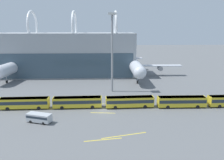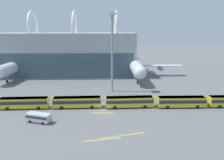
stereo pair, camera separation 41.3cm
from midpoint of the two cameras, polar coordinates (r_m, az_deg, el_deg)
name	(u,v)px [view 1 (the left image)]	position (r m, az deg, el deg)	size (l,w,h in m)	color
ground_plane	(104,112)	(58.67, -2.27, -8.29)	(440.00, 440.00, 0.00)	slate
airliner_at_gate_near	(19,65)	(106.86, -23.12, 3.61)	(39.57, 37.44, 15.89)	silver
airliner_at_gate_far	(133,64)	(99.50, 5.50, 4.16)	(44.30, 41.87, 14.73)	silver
shuttle_bus_0	(24,102)	(64.85, -22.11, -5.45)	(13.41, 2.88, 3.06)	gold
shuttle_bus_1	(78,102)	(61.61, -9.19, -5.57)	(13.42, 2.93, 3.06)	gold
shuttle_bus_2	(130,101)	(61.29, 4.44, -5.53)	(13.45, 3.12, 3.06)	gold
shuttle_bus_3	(182,101)	(64.17, 17.54, -5.26)	(13.37, 2.73, 3.06)	gold
service_van_foreground	(39,117)	(54.85, -18.71, -9.20)	(6.20, 3.82, 2.17)	#B2B7BC
floodlight_mast	(112,43)	(73.60, -0.13, 9.64)	(2.74, 2.74, 26.45)	gray
lane_stripe_0	(103,140)	(45.28, -2.61, -15.32)	(7.71, 0.25, 0.01)	yellow
lane_stripe_1	(124,135)	(46.89, 2.98, -14.23)	(9.77, 0.25, 0.01)	yellow
lane_stripe_2	(96,104)	(64.15, -4.42, -6.36)	(6.04, 0.25, 0.01)	yellow
lane_stripe_3	(75,106)	(63.98, -9.89, -6.58)	(7.28, 0.25, 0.01)	yellow
lane_stripe_4	(43,109)	(63.27, -17.69, -7.28)	(6.34, 0.25, 0.01)	yellow
lane_stripe_5	(103,113)	(57.98, -2.61, -8.57)	(6.49, 0.25, 0.01)	yellow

